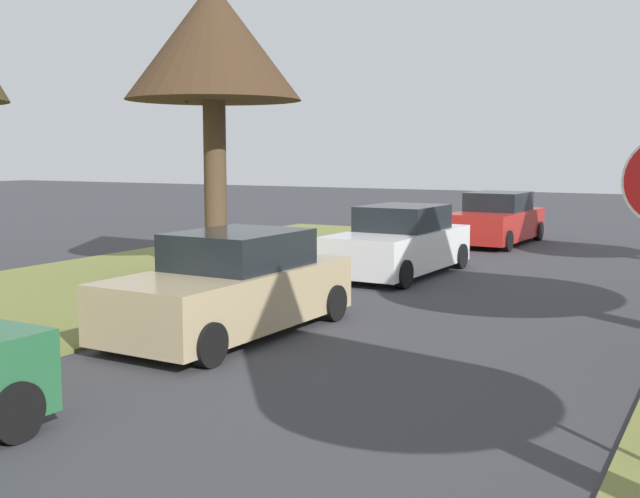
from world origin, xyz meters
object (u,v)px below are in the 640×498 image
at_px(parked_sedan_tan, 233,287).
at_px(parked_sedan_white, 399,243).
at_px(street_tree_left_mid_b, 213,45).
at_px(parked_sedan_red, 496,220).

height_order(parked_sedan_tan, parked_sedan_white, same).
bearing_deg(parked_sedan_white, street_tree_left_mid_b, -145.20).
bearing_deg(parked_sedan_red, parked_sedan_tan, -90.72).
xyz_separation_m(street_tree_left_mid_b, parked_sedan_red, (3.63, 9.45, -4.35)).
distance_m(parked_sedan_tan, parked_sedan_red, 13.80).
relative_size(parked_sedan_white, parked_sedan_red, 1.00).
bearing_deg(parked_sedan_red, parked_sedan_white, -91.84).
bearing_deg(parked_sedan_white, parked_sedan_tan, -89.54).
distance_m(street_tree_left_mid_b, parked_sedan_white, 6.01).
xyz_separation_m(parked_sedan_tan, parked_sedan_white, (-0.05, 6.72, 0.00)).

